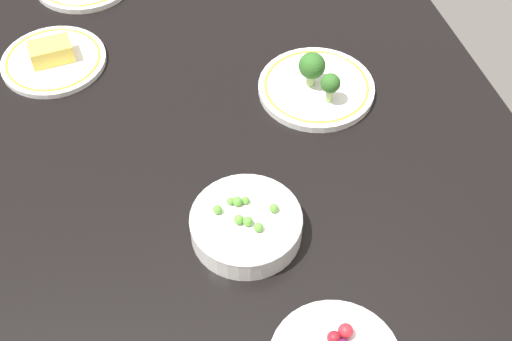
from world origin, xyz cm
name	(u,v)px	position (x,y,z in cm)	size (l,w,h in cm)	color
dining_table	(256,186)	(0.00, 0.00, 2.00)	(156.20, 96.56, 4.00)	black
bowl_peas	(246,225)	(10.19, -4.43, 6.34)	(17.27, 17.27, 5.46)	white
plate_cheese	(53,59)	(-37.82, -29.48, 5.10)	(19.84, 19.84, 4.67)	white
plate_broccoli	(316,85)	(-16.84, 16.21, 5.65)	(21.32, 21.32, 8.20)	white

